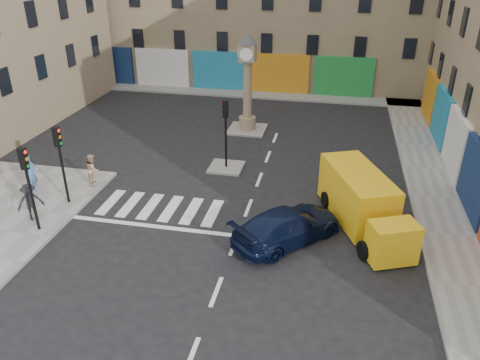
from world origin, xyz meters
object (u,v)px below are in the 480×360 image
(navy_sedan, at_px, (287,226))
(pedestrian_tan, at_px, (93,169))
(clock_pillar, at_px, (248,77))
(pedestrian_dark, at_px, (30,202))
(traffic_light_left_near, at_px, (27,177))
(traffic_light_island, at_px, (226,123))
(traffic_light_left_far, at_px, (60,153))
(pedestrian_blue, at_px, (31,175))
(yellow_van, at_px, (362,202))

(navy_sedan, relative_size, pedestrian_tan, 3.08)
(clock_pillar, relative_size, pedestrian_dark, 3.57)
(traffic_light_left_near, bearing_deg, clock_pillar, 65.45)
(traffic_light_left_near, xyz_separation_m, pedestrian_dark, (-0.69, 0.68, -1.62))
(traffic_light_island, height_order, pedestrian_tan, traffic_light_island)
(traffic_light_island, height_order, navy_sedan, traffic_light_island)
(traffic_light_left_far, relative_size, pedestrian_blue, 1.85)
(clock_pillar, bearing_deg, pedestrian_blue, -127.30)
(navy_sedan, distance_m, yellow_van, 3.55)
(traffic_light_island, relative_size, pedestrian_blue, 1.85)
(traffic_light_left_near, height_order, clock_pillar, clock_pillar)
(traffic_light_left_far, relative_size, clock_pillar, 0.61)
(clock_pillar, bearing_deg, navy_sedan, -71.75)
(traffic_light_island, height_order, clock_pillar, clock_pillar)
(clock_pillar, bearing_deg, traffic_light_left_near, -114.55)
(traffic_light_left_near, xyz_separation_m, clock_pillar, (6.30, 13.80, 0.93))
(pedestrian_blue, bearing_deg, navy_sedan, -87.81)
(traffic_light_left_near, relative_size, pedestrian_tan, 2.32)
(traffic_light_left_far, relative_size, pedestrian_dark, 2.16)
(pedestrian_blue, bearing_deg, traffic_light_left_near, -135.66)
(traffic_light_left_far, height_order, yellow_van, traffic_light_left_far)
(traffic_light_left_near, height_order, navy_sedan, traffic_light_left_near)
(traffic_light_island, xyz_separation_m, yellow_van, (7.02, -4.40, -1.48))
(navy_sedan, bearing_deg, pedestrian_blue, 35.95)
(traffic_light_left_far, bearing_deg, traffic_light_left_near, -90.00)
(traffic_light_island, bearing_deg, pedestrian_tan, -150.27)
(traffic_light_left_far, distance_m, pedestrian_blue, 2.56)
(navy_sedan, relative_size, yellow_van, 0.77)
(pedestrian_tan, bearing_deg, clock_pillar, -58.32)
(traffic_light_left_far, distance_m, traffic_light_island, 8.30)
(traffic_light_island, relative_size, pedestrian_dark, 2.16)
(yellow_van, distance_m, pedestrian_tan, 13.06)
(yellow_van, bearing_deg, navy_sedan, -170.08)
(pedestrian_dark, bearing_deg, traffic_light_island, 4.90)
(traffic_light_island, relative_size, pedestrian_tan, 2.32)
(pedestrian_tan, relative_size, pedestrian_dark, 0.93)
(navy_sedan, bearing_deg, traffic_light_island, -15.20)
(traffic_light_left_far, height_order, navy_sedan, traffic_light_left_far)
(pedestrian_tan, bearing_deg, pedestrian_blue, 97.50)
(traffic_light_left_far, relative_size, navy_sedan, 0.75)
(navy_sedan, bearing_deg, traffic_light_left_far, 37.08)
(yellow_van, relative_size, pedestrian_blue, 3.19)
(pedestrian_blue, xyz_separation_m, pedestrian_tan, (2.36, 1.55, -0.20))
(clock_pillar, height_order, pedestrian_dark, clock_pillar)
(navy_sedan, bearing_deg, pedestrian_tan, 26.09)
(traffic_light_left_near, xyz_separation_m, traffic_light_island, (6.30, 7.80, -0.03))
(traffic_light_left_near, height_order, pedestrian_dark, traffic_light_left_near)
(traffic_light_left_near, distance_m, pedestrian_dark, 1.88)
(yellow_van, height_order, pedestrian_dark, yellow_van)
(clock_pillar, relative_size, navy_sedan, 1.24)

